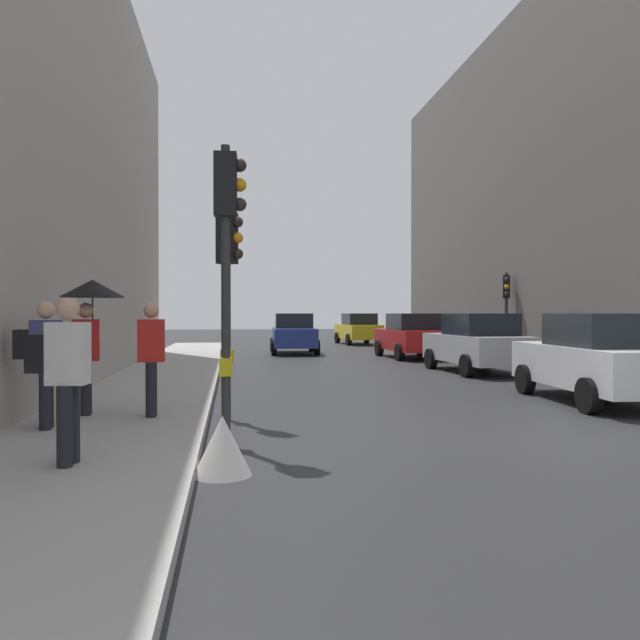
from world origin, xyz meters
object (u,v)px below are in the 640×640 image
pedestrian_with_umbrella (90,308)px  pedestrian_in_red_jacket (151,354)px  car_blue_van (294,333)px  warning_sign_triangle (222,446)px  pedestrian_with_grey_backpack (43,357)px  car_red_sedan (411,336)px  pedestrian_with_black_backpack (64,370)px  traffic_light_near_right (228,273)px  traffic_light_near_left (227,239)px  car_silver_hatchback (477,343)px  traffic_light_mid_street (506,300)px  car_yellow_taxi (358,329)px  car_white_compact (599,358)px

pedestrian_with_umbrella → pedestrian_in_red_jacket: bearing=-18.6°
car_blue_van → pedestrian_in_red_jacket: bearing=-102.9°
warning_sign_triangle → pedestrian_with_grey_backpack: bearing=138.6°
car_red_sedan → pedestrian_with_black_backpack: pedestrian_with_black_backpack is taller
traffic_light_near_right → traffic_light_near_left: 1.97m
car_silver_hatchback → warning_sign_triangle: 12.94m
traffic_light_near_right → car_silver_hatchback: 10.36m
traffic_light_mid_street → car_silver_hatchback: bearing=-125.7°
traffic_light_near_right → pedestrian_with_umbrella: bearing=-178.4°
car_red_sedan → pedestrian_with_grey_backpack: bearing=-123.6°
car_silver_hatchback → pedestrian_in_red_jacket: size_ratio=2.42×
car_silver_hatchback → pedestrian_with_umbrella: bearing=-142.4°
traffic_light_near_left → pedestrian_with_umbrella: bearing=139.0°
car_red_sedan → car_blue_van: (-4.31, 3.52, 0.00)m
traffic_light_mid_street → pedestrian_in_red_jacket: size_ratio=1.84×
car_yellow_taxi → traffic_light_near_right: bearing=-106.6°
traffic_light_mid_street → car_white_compact: 10.39m
car_red_sedan → car_silver_hatchback: same height
car_white_compact → pedestrian_with_umbrella: pedestrian_with_umbrella is taller
pedestrian_with_black_backpack → pedestrian_with_umbrella: bearing=98.0°
pedestrian_with_grey_backpack → pedestrian_with_black_backpack: bearing=-68.6°
traffic_light_near_right → traffic_light_near_left: bearing=-90.0°
car_yellow_taxi → pedestrian_with_grey_backpack: pedestrian_with_grey_backpack is taller
traffic_light_mid_street → car_white_compact: bearing=-105.3°
traffic_light_mid_street → warning_sign_triangle: traffic_light_mid_street is taller
pedestrian_with_umbrella → warning_sign_triangle: 4.29m
traffic_light_near_left → car_red_sedan: 16.77m
car_silver_hatchback → car_yellow_taxi: bearing=90.4°
car_red_sedan → warning_sign_triangle: bearing=-113.0°
car_yellow_taxi → car_red_sedan: bearing=-90.7°
pedestrian_with_grey_backpack → pedestrian_with_umbrella: bearing=72.7°
car_white_compact → pedestrian_in_red_jacket: (-8.41, -1.36, 0.25)m
traffic_light_near_left → pedestrian_with_black_backpack: (-1.70, -1.46, -1.59)m
pedestrian_with_umbrella → car_yellow_taxi: bearing=68.9°
pedestrian_with_umbrella → car_red_sedan: bearing=55.2°
traffic_light_near_right → traffic_light_mid_street: (9.94, 10.90, -0.19)m
car_yellow_taxi → traffic_light_mid_street: bearing=-78.1°
traffic_light_near_right → car_yellow_taxi: 25.19m
pedestrian_with_umbrella → pedestrian_with_black_backpack: bearing=-82.0°
traffic_light_near_right → warning_sign_triangle: (-0.04, -3.46, -2.10)m
traffic_light_near_right → pedestrian_with_grey_backpack: 3.10m
traffic_light_mid_street → traffic_light_near_left: traffic_light_near_left is taller
car_yellow_taxi → car_silver_hatchback: size_ratio=1.00×
warning_sign_triangle → car_silver_hatchback: bearing=55.5°
traffic_light_mid_street → warning_sign_triangle: (-9.98, -14.36, -1.92)m
traffic_light_near_left → pedestrian_in_red_jacket: (-1.19, 1.56, -1.62)m
traffic_light_mid_street → pedestrian_in_red_jacket: traffic_light_mid_street is taller
pedestrian_with_grey_backpack → pedestrian_in_red_jacket: (1.35, 0.87, -0.03)m
traffic_light_near_left → car_red_sedan: (7.03, 15.11, -1.87)m
traffic_light_near_left → car_red_sedan: bearing=65.0°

